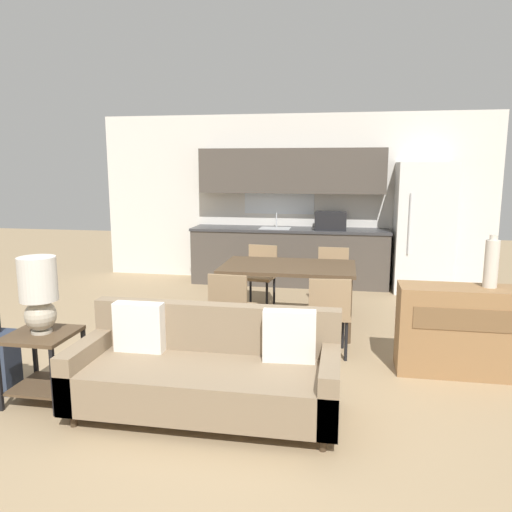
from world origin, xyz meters
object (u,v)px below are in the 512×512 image
at_px(dining_table, 288,270).
at_px(dining_chair_near_right, 328,311).
at_px(refrigerator, 423,228).
at_px(dining_chair_far_left, 260,272).
at_px(credenza, 458,330).
at_px(couch, 208,371).
at_px(side_table, 43,355).
at_px(dining_chair_near_left, 231,306).
at_px(dining_chair_far_right, 332,276).
at_px(table_lamp, 39,292).
at_px(vase, 491,263).

bearing_deg(dining_table, dining_chair_near_right, -59.02).
bearing_deg(refrigerator, dining_chair_far_left, -150.31).
bearing_deg(credenza, dining_table, 148.59).
bearing_deg(refrigerator, couch, -116.88).
distance_m(refrigerator, couch, 4.82).
xyz_separation_m(dining_table, couch, (-0.38, -2.12, -0.37)).
bearing_deg(side_table, credenza, 18.71).
bearing_deg(credenza, couch, -151.90).
xyz_separation_m(dining_table, dining_chair_near_left, (-0.49, -0.81, -0.22)).
xyz_separation_m(side_table, dining_chair_far_right, (2.22, 3.00, 0.08)).
bearing_deg(dining_chair_near_left, table_lamp, 51.16).
relative_size(refrigerator, table_lamp, 3.15).
height_order(table_lamp, dining_chair_near_left, table_lamp).
xyz_separation_m(refrigerator, credenza, (-0.11, -3.17, -0.56)).
xyz_separation_m(refrigerator, vase, (0.13, -3.13, 0.07)).
height_order(couch, vase, vase).
height_order(dining_chair_far_right, dining_chair_near_left, same).
relative_size(couch, side_table, 3.54).
bearing_deg(dining_table, couch, -100.15).
height_order(vase, dining_chair_far_left, vase).
relative_size(side_table, credenza, 0.53).
height_order(table_lamp, vase, vase).
bearing_deg(side_table, dining_chair_near_left, 47.71).
xyz_separation_m(dining_chair_far_right, dining_chair_far_left, (-0.97, 0.03, 0.00)).
distance_m(couch, dining_chair_far_right, 3.07).
bearing_deg(dining_chair_far_right, table_lamp, -125.21).
height_order(credenza, vase, vase).
height_order(side_table, vase, vase).
relative_size(table_lamp, dining_chair_near_left, 0.75).
xyz_separation_m(credenza, vase, (0.24, 0.04, 0.63)).
height_order(table_lamp, dining_chair_far_right, table_lamp).
xyz_separation_m(dining_chair_far_right, dining_chair_near_left, (-0.98, -1.63, 0.00)).
bearing_deg(dining_table, dining_chair_near_left, -121.25).
bearing_deg(dining_chair_far_left, dining_table, -52.79).
distance_m(dining_chair_near_right, dining_chair_near_left, 0.99).
bearing_deg(dining_chair_far_left, dining_chair_near_right, -51.90).
relative_size(refrigerator, vase, 4.10).
bearing_deg(refrigerator, dining_table, -129.72).
bearing_deg(credenza, table_lamp, -161.47).
height_order(dining_table, dining_chair_far_right, dining_chair_far_right).
height_order(dining_chair_near_right, dining_chair_near_left, same).
bearing_deg(credenza, dining_chair_near_right, 170.43).
distance_m(refrigerator, side_table, 5.60).
xyz_separation_m(table_lamp, credenza, (3.40, 1.14, -0.50)).
bearing_deg(dining_chair_far_left, vase, -29.49).
bearing_deg(refrigerator, dining_chair_near_right, -113.46).
height_order(dining_table, dining_chair_near_left, dining_chair_near_left).
relative_size(vase, dining_chair_far_left, 0.57).
xyz_separation_m(dining_table, dining_chair_far_left, (-0.48, 0.86, -0.22)).
bearing_deg(dining_chair_far_left, refrigerator, 37.73).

